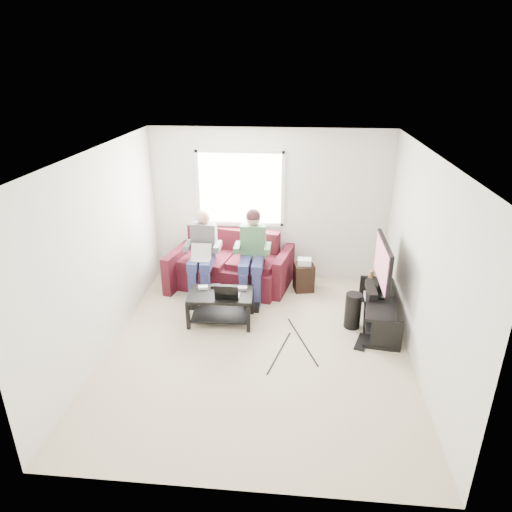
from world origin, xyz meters
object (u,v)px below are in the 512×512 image
object	(u,v)px
coffee_table	(221,301)
end_table	(304,276)
sofa	(231,267)
tv	(383,265)
subwoofer	(353,311)
tv_stand	(379,312)

from	to	relation	value
coffee_table	end_table	bearing A→B (deg)	43.23
sofa	coffee_table	xyz separation A→B (m)	(0.02, -1.20, 0.01)
tv	subwoofer	size ratio (longest dim) A/B	2.08
tv	sofa	bearing A→B (deg)	157.26
end_table	coffee_table	bearing A→B (deg)	-136.77
subwoofer	end_table	world-z (taller)	end_table
subwoofer	end_table	size ratio (longest dim) A/B	0.93
coffee_table	tv	size ratio (longest dim) A/B	0.87
sofa	subwoofer	size ratio (longest dim) A/B	4.05
tv	end_table	size ratio (longest dim) A/B	1.95
coffee_table	end_table	xyz separation A→B (m)	(1.21, 1.14, -0.09)
tv_stand	end_table	bearing A→B (deg)	136.93
tv	end_table	xyz separation A→B (m)	(-1.08, 0.91, -0.66)
coffee_table	subwoofer	size ratio (longest dim) A/B	1.82
tv_stand	subwoofer	bearing A→B (deg)	-165.23
sofa	end_table	world-z (taller)	sofa
sofa	end_table	distance (m)	1.24
tv	subwoofer	bearing A→B (deg)	-152.22
tv_stand	end_table	xyz separation A→B (m)	(-1.08, 1.01, 0.05)
tv_stand	subwoofer	world-z (taller)	subwoofer
tv_stand	subwoofer	size ratio (longest dim) A/B	2.68
sofa	coffee_table	distance (m)	1.20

